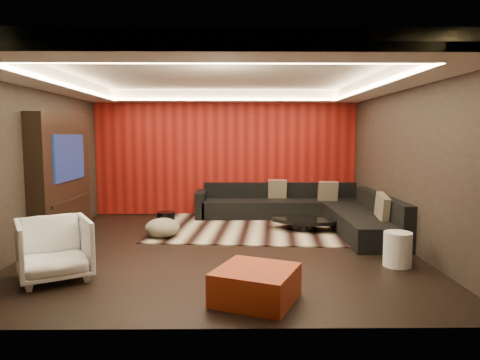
{
  "coord_description": "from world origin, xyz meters",
  "views": [
    {
      "loc": [
        0.22,
        -6.9,
        1.84
      ],
      "look_at": [
        0.3,
        0.6,
        1.05
      ],
      "focal_mm": 32.0,
      "sensor_mm": 36.0,
      "label": 1
    }
  ],
  "objects_px": {
    "sectional_sofa": "(308,211)",
    "white_side_table": "(398,249)",
    "coffee_table": "(303,224)",
    "orange_ottoman": "(256,285)",
    "drum_stool": "(166,222)",
    "armchair": "(54,249)"
  },
  "relations": [
    {
      "from": "sectional_sofa",
      "to": "white_side_table",
      "type": "bearing_deg",
      "value": -75.34
    },
    {
      "from": "coffee_table",
      "to": "sectional_sofa",
      "type": "xyz_separation_m",
      "value": [
        0.2,
        0.66,
        0.13
      ]
    },
    {
      "from": "sectional_sofa",
      "to": "coffee_table",
      "type": "bearing_deg",
      "value": -107.01
    },
    {
      "from": "white_side_table",
      "to": "orange_ottoman",
      "type": "distance_m",
      "value": 2.4
    },
    {
      "from": "coffee_table",
      "to": "drum_stool",
      "type": "xyz_separation_m",
      "value": [
        -2.62,
        -0.2,
        0.08
      ]
    },
    {
      "from": "drum_stool",
      "to": "orange_ottoman",
      "type": "xyz_separation_m",
      "value": [
        1.53,
        -3.3,
        -0.03
      ]
    },
    {
      "from": "drum_stool",
      "to": "sectional_sofa",
      "type": "distance_m",
      "value": 2.95
    },
    {
      "from": "orange_ottoman",
      "to": "armchair",
      "type": "bearing_deg",
      "value": 163.8
    },
    {
      "from": "coffee_table",
      "to": "white_side_table",
      "type": "relative_size",
      "value": 2.73
    },
    {
      "from": "orange_ottoman",
      "to": "armchair",
      "type": "distance_m",
      "value": 2.65
    },
    {
      "from": "coffee_table",
      "to": "drum_stool",
      "type": "bearing_deg",
      "value": -175.58
    },
    {
      "from": "drum_stool",
      "to": "armchair",
      "type": "bearing_deg",
      "value": -111.38
    },
    {
      "from": "white_side_table",
      "to": "coffee_table",
      "type": "bearing_deg",
      "value": 113.13
    },
    {
      "from": "white_side_table",
      "to": "orange_ottoman",
      "type": "height_order",
      "value": "white_side_table"
    },
    {
      "from": "coffee_table",
      "to": "orange_ottoman",
      "type": "distance_m",
      "value": 3.67
    },
    {
      "from": "orange_ottoman",
      "to": "armchair",
      "type": "relative_size",
      "value": 0.95
    },
    {
      "from": "coffee_table",
      "to": "orange_ottoman",
      "type": "height_order",
      "value": "orange_ottoman"
    },
    {
      "from": "white_side_table",
      "to": "orange_ottoman",
      "type": "xyz_separation_m",
      "value": [
        -2.05,
        -1.24,
        -0.06
      ]
    },
    {
      "from": "orange_ottoman",
      "to": "sectional_sofa",
      "type": "relative_size",
      "value": 0.23
    },
    {
      "from": "white_side_table",
      "to": "orange_ottoman",
      "type": "relative_size",
      "value": 0.59
    },
    {
      "from": "coffee_table",
      "to": "sectional_sofa",
      "type": "distance_m",
      "value": 0.7
    },
    {
      "from": "white_side_table",
      "to": "armchair",
      "type": "height_order",
      "value": "armchair"
    }
  ]
}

